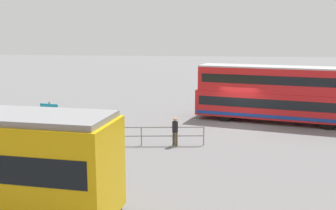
% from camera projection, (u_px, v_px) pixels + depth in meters
% --- Properties ---
extents(ground_plane, '(160.00, 160.00, 0.00)m').
position_uv_depth(ground_plane, '(238.00, 125.00, 27.51)').
color(ground_plane, slate).
extents(double_decker_bus, '(11.87, 5.09, 3.94)m').
position_uv_depth(double_decker_bus, '(280.00, 94.00, 27.92)').
color(double_decker_bus, red).
rests_on(double_decker_bus, ground).
extents(pedestrian_near_railing, '(0.45, 0.45, 1.61)m').
position_uv_depth(pedestrian_near_railing, '(175.00, 130.00, 22.23)').
color(pedestrian_near_railing, '#4C3F2D').
rests_on(pedestrian_near_railing, ground).
extents(pedestrian_railing, '(6.98, 1.11, 1.08)m').
position_uv_depth(pedestrian_railing, '(141.00, 133.00, 22.33)').
color(pedestrian_railing, gray).
rests_on(pedestrian_railing, ground).
extents(info_sign, '(1.18, 0.28, 2.24)m').
position_uv_depth(info_sign, '(50.00, 113.00, 23.52)').
color(info_sign, slate).
rests_on(info_sign, ground).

